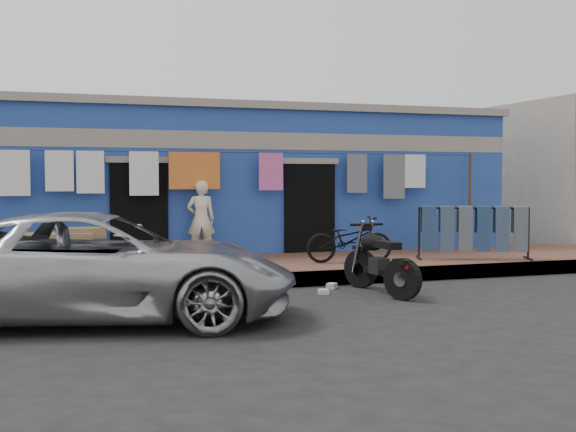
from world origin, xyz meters
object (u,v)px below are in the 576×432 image
object	(u,v)px
charpoy	(60,248)
jeans_rack	(474,232)
seated_person	(201,219)
bicycle	(349,235)
motorcycle	(381,259)
car	(100,265)

from	to	relation	value
charpoy	jeans_rack	xyz separation A→B (m)	(7.50, -1.34, 0.20)
seated_person	jeans_rack	xyz separation A→B (m)	(4.87, -1.92, -0.23)
bicycle	motorcycle	world-z (taller)	bicycle
bicycle	charpoy	world-z (taller)	bicycle
car	jeans_rack	size ratio (longest dim) A/B	2.30
seated_person	charpoy	bearing A→B (deg)	19.27
car	jeans_rack	bearing A→B (deg)	-55.83
bicycle	jeans_rack	xyz separation A→B (m)	(2.47, -0.23, 0.01)
car	motorcycle	size ratio (longest dim) A/B	2.98
car	seated_person	bearing A→B (deg)	-12.07
jeans_rack	seated_person	bearing A→B (deg)	158.46
motorcycle	charpoy	distance (m)	5.63
jeans_rack	charpoy	bearing A→B (deg)	169.89
seated_person	jeans_rack	size ratio (longest dim) A/B	0.68
charpoy	motorcycle	bearing A→B (deg)	-33.60
seated_person	charpoy	xyz separation A→B (m)	(-2.62, -0.59, -0.43)
seated_person	bicycle	distance (m)	2.95
motorcycle	charpoy	size ratio (longest dim) A/B	0.87
seated_person	jeans_rack	bearing A→B (deg)	165.10
bicycle	jeans_rack	size ratio (longest dim) A/B	0.72
car	bicycle	bearing A→B (deg)	-44.46
seated_person	motorcycle	xyz separation A→B (m)	(2.06, -3.70, -0.46)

